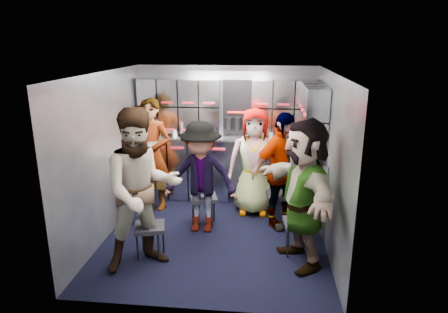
# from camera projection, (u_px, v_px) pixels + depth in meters

# --- Properties ---
(floor) EXTENTS (3.00, 3.00, 0.00)m
(floor) POSITION_uv_depth(u_px,v_px,m) (215.00, 236.00, 5.24)
(floor) COLOR black
(floor) RESTS_ON ground
(wall_back) EXTENTS (2.80, 0.04, 2.10)m
(wall_back) POSITION_uv_depth(u_px,v_px,m) (227.00, 132.00, 6.38)
(wall_back) COLOR gray
(wall_back) RESTS_ON ground
(wall_left) EXTENTS (0.04, 3.00, 2.10)m
(wall_left) POSITION_uv_depth(u_px,v_px,m) (106.00, 156.00, 5.09)
(wall_left) COLOR gray
(wall_left) RESTS_ON ground
(wall_right) EXTENTS (0.04, 3.00, 2.10)m
(wall_right) POSITION_uv_depth(u_px,v_px,m) (330.00, 163.00, 4.81)
(wall_right) COLOR gray
(wall_right) RESTS_ON ground
(ceiling) EXTENTS (2.80, 3.00, 0.02)m
(ceiling) POSITION_uv_depth(u_px,v_px,m) (214.00, 73.00, 4.65)
(ceiling) COLOR silver
(ceiling) RESTS_ON wall_back
(cart_bank_back) EXTENTS (2.68, 0.38, 0.99)m
(cart_bank_back) POSITION_uv_depth(u_px,v_px,m) (225.00, 169.00, 6.33)
(cart_bank_back) COLOR #989CA8
(cart_bank_back) RESTS_ON ground
(cart_bank_left) EXTENTS (0.38, 0.76, 0.99)m
(cart_bank_left) POSITION_uv_depth(u_px,v_px,m) (138.00, 182.00, 5.76)
(cart_bank_left) COLOR #989CA8
(cart_bank_left) RESTS_ON ground
(counter) EXTENTS (2.68, 0.42, 0.03)m
(counter) POSITION_uv_depth(u_px,v_px,m) (225.00, 138.00, 6.19)
(counter) COLOR silver
(counter) RESTS_ON cart_bank_back
(locker_bank_back) EXTENTS (2.68, 0.28, 0.82)m
(locker_bank_back) POSITION_uv_depth(u_px,v_px,m) (226.00, 107.00, 6.11)
(locker_bank_back) COLOR #989CA8
(locker_bank_back) RESTS_ON wall_back
(locker_bank_right) EXTENTS (0.28, 1.00, 0.82)m
(locker_bank_right) POSITION_uv_depth(u_px,v_px,m) (313.00, 116.00, 5.37)
(locker_bank_right) COLOR #989CA8
(locker_bank_right) RESTS_ON wall_right
(right_cabinet) EXTENTS (0.28, 1.20, 1.00)m
(right_cabinet) POSITION_uv_depth(u_px,v_px,m) (309.00, 187.00, 5.55)
(right_cabinet) COLOR #989CA8
(right_cabinet) RESTS_ON ground
(coffee_niche) EXTENTS (0.46, 0.16, 0.84)m
(coffee_niche) POSITION_uv_depth(u_px,v_px,m) (238.00, 107.00, 6.16)
(coffee_niche) COLOR black
(coffee_niche) RESTS_ON wall_back
(red_latch_strip) EXTENTS (2.60, 0.02, 0.03)m
(red_latch_strip) POSITION_uv_depth(u_px,v_px,m) (224.00, 149.00, 6.04)
(red_latch_strip) COLOR #A81626
(red_latch_strip) RESTS_ON cart_bank_back
(jump_seat_near_left) EXTENTS (0.41, 0.40, 0.40)m
(jump_seat_near_left) POSITION_uv_depth(u_px,v_px,m) (150.00, 229.00, 4.64)
(jump_seat_near_left) COLOR black
(jump_seat_near_left) RESTS_ON ground
(jump_seat_mid_left) EXTENTS (0.42, 0.41, 0.42)m
(jump_seat_mid_left) POSITION_uv_depth(u_px,v_px,m) (204.00, 199.00, 5.48)
(jump_seat_mid_left) COLOR black
(jump_seat_mid_left) RESTS_ON ground
(jump_seat_center) EXTENTS (0.49, 0.47, 0.49)m
(jump_seat_center) POSITION_uv_depth(u_px,v_px,m) (254.00, 180.00, 6.03)
(jump_seat_center) COLOR black
(jump_seat_center) RESTS_ON ground
(jump_seat_mid_right) EXTENTS (0.38, 0.36, 0.40)m
(jump_seat_mid_right) POSITION_uv_depth(u_px,v_px,m) (280.00, 196.00, 5.61)
(jump_seat_mid_right) COLOR black
(jump_seat_mid_right) RESTS_ON ground
(jump_seat_near_right) EXTENTS (0.40, 0.38, 0.42)m
(jump_seat_near_right) POSITION_uv_depth(u_px,v_px,m) (300.00, 225.00, 4.70)
(jump_seat_near_right) COLOR black
(jump_seat_near_right) RESTS_ON ground
(attendant_standing) EXTENTS (0.69, 0.54, 1.68)m
(attendant_standing) POSITION_uv_depth(u_px,v_px,m) (152.00, 155.00, 5.91)
(attendant_standing) COLOR black
(attendant_standing) RESTS_ON ground
(attendant_arc_a) EXTENTS (1.10, 1.03, 1.81)m
(attendant_arc_a) POSITION_uv_depth(u_px,v_px,m) (142.00, 191.00, 4.32)
(attendant_arc_a) COLOR black
(attendant_arc_a) RESTS_ON ground
(attendant_arc_b) EXTENTS (0.98, 0.58, 1.49)m
(attendant_arc_b) POSITION_uv_depth(u_px,v_px,m) (201.00, 178.00, 5.20)
(attendant_arc_b) COLOR black
(attendant_arc_b) RESTS_ON ground
(attendant_arc_c) EXTENTS (0.77, 0.50, 1.56)m
(attendant_arc_c) POSITION_uv_depth(u_px,v_px,m) (254.00, 162.00, 5.76)
(attendant_arc_c) COLOR black
(attendant_arc_c) RESTS_ON ground
(attendant_arc_d) EXTENTS (0.98, 0.85, 1.58)m
(attendant_arc_d) POSITION_uv_depth(u_px,v_px,m) (281.00, 171.00, 5.31)
(attendant_arc_d) COLOR black
(attendant_arc_d) RESTS_ON ground
(attendant_arc_e) EXTENTS (1.03, 1.64, 1.69)m
(attendant_arc_e) POSITION_uv_depth(u_px,v_px,m) (303.00, 193.00, 4.40)
(attendant_arc_e) COLOR black
(attendant_arc_e) RESTS_ON ground
(bottle_left) EXTENTS (0.07, 0.07, 0.25)m
(bottle_left) POSITION_uv_depth(u_px,v_px,m) (158.00, 128.00, 6.21)
(bottle_left) COLOR white
(bottle_left) RESTS_ON counter
(bottle_mid) EXTENTS (0.07, 0.07, 0.23)m
(bottle_mid) POSITION_uv_depth(u_px,v_px,m) (182.00, 129.00, 6.17)
(bottle_mid) COLOR white
(bottle_mid) RESTS_ON counter
(bottle_right) EXTENTS (0.06, 0.06, 0.28)m
(bottle_right) POSITION_uv_depth(u_px,v_px,m) (276.00, 130.00, 6.02)
(bottle_right) COLOR white
(bottle_right) RESTS_ON counter
(cup_left) EXTENTS (0.08, 0.08, 0.11)m
(cup_left) POSITION_uv_depth(u_px,v_px,m) (175.00, 133.00, 6.19)
(cup_left) COLOR tan
(cup_left) RESTS_ON counter
(cup_right) EXTENTS (0.07, 0.07, 0.10)m
(cup_right) POSITION_uv_depth(u_px,v_px,m) (271.00, 136.00, 6.04)
(cup_right) COLOR tan
(cup_right) RESTS_ON counter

